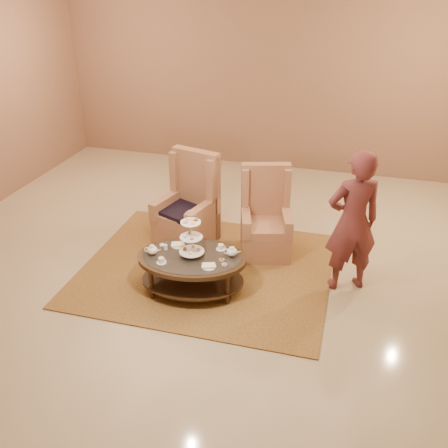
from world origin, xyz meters
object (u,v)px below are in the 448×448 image
(armchair_left, at_px, (189,213))
(person, at_px, (353,222))
(tea_table, at_px, (192,262))
(armchair_right, at_px, (265,224))

(armchair_left, bearing_deg, person, 1.33)
(tea_table, relative_size, person, 0.80)
(armchair_right, distance_m, person, 1.32)
(armchair_left, relative_size, armchair_right, 1.08)
(tea_table, height_order, person, person)
(person, bearing_deg, tea_table, -6.52)
(tea_table, xyz_separation_m, person, (1.73, 0.58, 0.48))
(armchair_right, height_order, person, person)
(armchair_left, distance_m, person, 2.25)
(tea_table, relative_size, armchair_left, 1.09)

